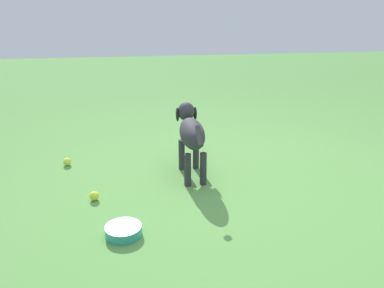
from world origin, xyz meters
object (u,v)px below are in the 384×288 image
object	(u,v)px
water_bowl	(124,231)
tennis_ball_1	(67,162)
dog	(191,133)
tennis_ball_0	(94,196)
tennis_ball_2	(187,140)

from	to	relation	value
water_bowl	tennis_ball_1	bearing A→B (deg)	-66.44
dog	water_bowl	distance (m)	1.01
tennis_ball_0	water_bowl	bearing A→B (deg)	114.30
dog	tennis_ball_2	bearing A→B (deg)	-6.73
tennis_ball_0	tennis_ball_2	distance (m)	1.31
tennis_ball_0	tennis_ball_2	xyz separation A→B (m)	(-0.80, -1.04, 0.00)
tennis_ball_0	tennis_ball_2	bearing A→B (deg)	-127.51
tennis_ball_2	water_bowl	size ratio (longest dim) A/B	0.30
dog	tennis_ball_0	distance (m)	0.87
dog	tennis_ball_0	xyz separation A→B (m)	(0.73, 0.34, -0.32)
tennis_ball_0	tennis_ball_1	bearing A→B (deg)	-66.97
tennis_ball_1	tennis_ball_0	bearing A→B (deg)	113.03
dog	tennis_ball_2	distance (m)	0.77
dog	tennis_ball_0	world-z (taller)	dog
dog	tennis_ball_1	xyz separation A→B (m)	(1.01, -0.32, -0.32)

